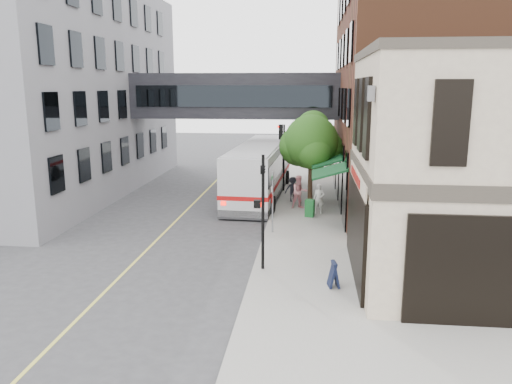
% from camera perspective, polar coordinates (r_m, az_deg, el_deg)
% --- Properties ---
extents(ground, '(120.00, 120.00, 0.00)m').
position_cam_1_polar(ground, '(18.04, -1.13, -11.37)').
color(ground, '#38383A').
rests_on(ground, ground).
extents(sidewalk_main, '(4.00, 60.00, 0.15)m').
position_cam_1_polar(sidewalk_main, '(31.24, 5.79, -1.15)').
color(sidewalk_main, gray).
rests_on(sidewalk_main, ground).
extents(corner_building, '(10.19, 8.12, 8.45)m').
position_cam_1_polar(corner_building, '(19.87, 26.27, 2.24)').
color(corner_building, tan).
rests_on(corner_building, ground).
extents(brick_building, '(13.76, 18.00, 14.00)m').
position_cam_1_polar(brick_building, '(32.38, 20.61, 10.97)').
color(brick_building, '#542D1A').
rests_on(brick_building, ground).
extents(opposite_building, '(14.00, 24.00, 14.00)m').
position_cam_1_polar(opposite_building, '(37.65, -24.81, 10.70)').
color(opposite_building, slate).
rests_on(opposite_building, ground).
extents(skyway_bridge, '(14.00, 3.18, 3.00)m').
position_cam_1_polar(skyway_bridge, '(34.81, -2.33, 10.93)').
color(skyway_bridge, black).
rests_on(skyway_bridge, ground).
extents(traffic_signal_near, '(0.44, 0.22, 4.60)m').
position_cam_1_polar(traffic_signal_near, '(18.97, 0.71, -0.71)').
color(traffic_signal_near, black).
rests_on(traffic_signal_near, sidewalk_main).
extents(traffic_signal_far, '(0.53, 0.28, 4.50)m').
position_cam_1_polar(traffic_signal_far, '(33.69, 2.98, 5.49)').
color(traffic_signal_far, black).
rests_on(traffic_signal_far, sidewalk_main).
extents(street_sign_pole, '(0.08, 0.75, 3.00)m').
position_cam_1_polar(street_sign_pole, '(24.06, 1.90, -0.54)').
color(street_sign_pole, gray).
rests_on(street_sign_pole, sidewalk_main).
extents(street_tree, '(3.80, 3.20, 5.60)m').
position_cam_1_polar(street_tree, '(29.82, 6.31, 5.69)').
color(street_tree, '#382619').
rests_on(street_tree, sidewalk_main).
extents(lane_marking, '(0.12, 40.00, 0.01)m').
position_cam_1_polar(lane_marking, '(28.29, -8.63, -2.77)').
color(lane_marking, '#D8CC4C').
rests_on(lane_marking, ground).
extents(bus, '(3.53, 12.73, 3.39)m').
position_cam_1_polar(bus, '(32.57, 0.44, 2.73)').
color(bus, silver).
rests_on(bus, ground).
extents(pedestrian_a, '(0.63, 0.44, 1.67)m').
position_cam_1_polar(pedestrian_a, '(28.09, 7.19, -0.77)').
color(pedestrian_a, silver).
rests_on(pedestrian_a, sidewalk_main).
extents(pedestrian_b, '(1.13, 1.01, 1.94)m').
position_cam_1_polar(pedestrian_b, '(29.13, 4.97, 0.00)').
color(pedestrian_b, pink).
rests_on(pedestrian_b, sidewalk_main).
extents(pedestrian_c, '(1.09, 0.77, 1.54)m').
position_cam_1_polar(pedestrian_c, '(30.85, 4.20, 0.32)').
color(pedestrian_c, black).
rests_on(pedestrian_c, sidewalk_main).
extents(newspaper_box, '(0.56, 0.52, 0.94)m').
position_cam_1_polar(newspaper_box, '(27.43, 6.17, -1.84)').
color(newspaper_box, '#155F25').
rests_on(newspaper_box, sidewalk_main).
extents(sandwich_board, '(0.42, 0.57, 0.93)m').
position_cam_1_polar(sandwich_board, '(18.15, 8.88, -9.27)').
color(sandwich_board, black).
rests_on(sandwich_board, sidewalk_main).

